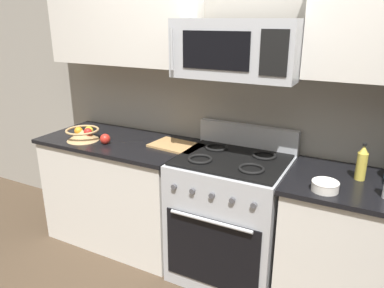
{
  "coord_description": "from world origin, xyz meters",
  "views": [
    {
      "loc": [
        0.85,
        -1.58,
        1.84
      ],
      "look_at": [
        -0.25,
        0.52,
        1.03
      ],
      "focal_mm": 34.55,
      "sensor_mm": 36.0,
      "label": 1
    }
  ],
  "objects_px": {
    "bottle_oil": "(362,163)",
    "microwave": "(238,49)",
    "apple_loose": "(105,139)",
    "fruit_basket": "(83,134)",
    "range_oven": "(230,216)",
    "cutting_board": "(176,146)",
    "prep_bowl": "(325,186)"
  },
  "relations": [
    {
      "from": "microwave",
      "to": "bottle_oil",
      "type": "distance_m",
      "value": 1.03
    },
    {
      "from": "range_oven",
      "to": "bottle_oil",
      "type": "height_order",
      "value": "bottle_oil"
    },
    {
      "from": "range_oven",
      "to": "apple_loose",
      "type": "height_order",
      "value": "range_oven"
    },
    {
      "from": "apple_loose",
      "to": "bottle_oil",
      "type": "height_order",
      "value": "bottle_oil"
    },
    {
      "from": "range_oven",
      "to": "fruit_basket",
      "type": "distance_m",
      "value": 1.33
    },
    {
      "from": "microwave",
      "to": "bottle_oil",
      "type": "relative_size",
      "value": 3.41
    },
    {
      "from": "fruit_basket",
      "to": "prep_bowl",
      "type": "height_order",
      "value": "fruit_basket"
    },
    {
      "from": "cutting_board",
      "to": "bottle_oil",
      "type": "bearing_deg",
      "value": -0.16
    },
    {
      "from": "bottle_oil",
      "to": "microwave",
      "type": "bearing_deg",
      "value": -177.55
    },
    {
      "from": "range_oven",
      "to": "microwave",
      "type": "height_order",
      "value": "microwave"
    },
    {
      "from": "cutting_board",
      "to": "range_oven",
      "type": "bearing_deg",
      "value": -7.77
    },
    {
      "from": "microwave",
      "to": "prep_bowl",
      "type": "bearing_deg",
      "value": -19.54
    },
    {
      "from": "apple_loose",
      "to": "prep_bowl",
      "type": "relative_size",
      "value": 0.52
    },
    {
      "from": "range_oven",
      "to": "cutting_board",
      "type": "xyz_separation_m",
      "value": [
        -0.49,
        0.07,
        0.45
      ]
    },
    {
      "from": "apple_loose",
      "to": "bottle_oil",
      "type": "distance_m",
      "value": 1.83
    },
    {
      "from": "range_oven",
      "to": "cutting_board",
      "type": "height_order",
      "value": "range_oven"
    },
    {
      "from": "range_oven",
      "to": "bottle_oil",
      "type": "distance_m",
      "value": 0.97
    },
    {
      "from": "apple_loose",
      "to": "cutting_board",
      "type": "height_order",
      "value": "apple_loose"
    },
    {
      "from": "fruit_basket",
      "to": "prep_bowl",
      "type": "relative_size",
      "value": 1.71
    },
    {
      "from": "prep_bowl",
      "to": "bottle_oil",
      "type": "bearing_deg",
      "value": 58.17
    },
    {
      "from": "range_oven",
      "to": "microwave",
      "type": "distance_m",
      "value": 1.19
    },
    {
      "from": "apple_loose",
      "to": "range_oven",
      "type": "bearing_deg",
      "value": 7.34
    },
    {
      "from": "microwave",
      "to": "prep_bowl",
      "type": "xyz_separation_m",
      "value": [
        0.64,
        -0.23,
        -0.72
      ]
    },
    {
      "from": "range_oven",
      "to": "fruit_basket",
      "type": "height_order",
      "value": "range_oven"
    },
    {
      "from": "bottle_oil",
      "to": "prep_bowl",
      "type": "relative_size",
      "value": 1.51
    },
    {
      "from": "microwave",
      "to": "range_oven",
      "type": "bearing_deg",
      "value": -89.99
    },
    {
      "from": "fruit_basket",
      "to": "range_oven",
      "type": "bearing_deg",
      "value": 6.38
    },
    {
      "from": "apple_loose",
      "to": "fruit_basket",
      "type": "bearing_deg",
      "value": -178.09
    },
    {
      "from": "microwave",
      "to": "bottle_oil",
      "type": "xyz_separation_m",
      "value": [
        0.8,
        0.03,
        -0.64
      ]
    },
    {
      "from": "microwave",
      "to": "apple_loose",
      "type": "height_order",
      "value": "microwave"
    },
    {
      "from": "fruit_basket",
      "to": "apple_loose",
      "type": "height_order",
      "value": "fruit_basket"
    },
    {
      "from": "range_oven",
      "to": "prep_bowl",
      "type": "xyz_separation_m",
      "value": [
        0.64,
        -0.2,
        0.47
      ]
    }
  ]
}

